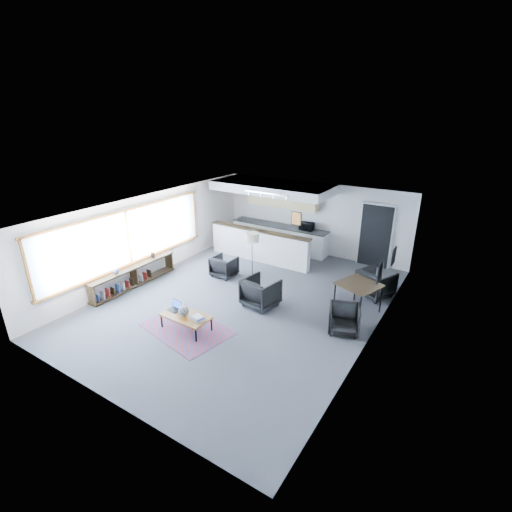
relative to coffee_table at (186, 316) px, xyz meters
The scene contains 21 objects.
room 2.20m from the coffee_table, 79.31° to the left, with size 7.02×9.02×2.62m.
window 3.45m from the coffee_table, 161.23° to the left, with size 0.10×5.95×1.66m.
console 3.07m from the coffee_table, 162.88° to the left, with size 0.35×3.00×0.80m.
kitchenette 5.81m from the coffee_table, 98.34° to the left, with size 4.20×1.96×2.60m.
doorway 6.95m from the coffee_table, 67.28° to the left, with size 1.10×0.12×2.15m.
track_light 4.69m from the coffee_table, 93.05° to the left, with size 1.60×0.07×0.15m.
wall_art_lower 4.65m from the coffee_table, 31.50° to the left, with size 0.03×0.38×0.48m.
wall_art_upper 5.42m from the coffee_table, 43.58° to the left, with size 0.03×0.34×0.44m.
kilim_rug 0.36m from the coffee_table, 90.00° to the left, with size 2.31×1.79×0.01m.
coffee_table is the anchor object (origin of this frame).
laptop 0.42m from the coffee_table, 168.91° to the left, with size 0.33×0.28×0.22m.
ceramic_pot 0.16m from the coffee_table, 117.61° to the right, with size 0.26×0.26×0.26m.
book_stack 0.39m from the coffee_table, ahead, with size 0.35×0.32×0.09m.
coaster 0.22m from the coffee_table, 51.03° to the right, with size 0.14×0.14×0.01m.
armchair_left 3.17m from the coffee_table, 109.95° to the left, with size 0.70×0.66×0.73m, color black.
armchair_right 2.17m from the coffee_table, 65.62° to the left, with size 0.84×0.79×0.87m, color black.
floor_lamp 3.51m from the coffee_table, 94.74° to the left, with size 0.56×0.56×1.48m.
dining_table 4.45m from the coffee_table, 43.76° to the left, with size 1.22×1.22×0.80m.
dining_chair_near 3.78m from the coffee_table, 30.81° to the left, with size 0.61×0.57×0.62m, color black.
dining_chair_far 5.37m from the coffee_table, 51.14° to the left, with size 0.71×0.67×0.73m, color black.
microwave 6.15m from the coffee_table, 87.31° to the left, with size 0.49×0.27×0.33m, color black.
Camera 1 is at (5.17, -7.58, 4.99)m, focal length 26.00 mm.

